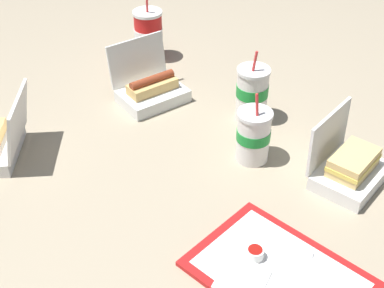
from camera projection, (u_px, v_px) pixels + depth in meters
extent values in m
plane|color=gray|center=(197.00, 164.00, 1.46)|extent=(3.20, 3.20, 0.00)
cube|color=red|center=(280.00, 275.00, 1.14)|extent=(0.39, 0.29, 0.01)
cube|color=white|center=(280.00, 273.00, 1.14)|extent=(0.35, 0.25, 0.00)
cylinder|color=white|center=(255.00, 253.00, 1.17)|extent=(0.04, 0.04, 0.02)
cylinder|color=#9E140F|center=(255.00, 250.00, 1.16)|extent=(0.03, 0.03, 0.01)
cube|color=white|center=(242.00, 278.00, 1.13)|extent=(0.12, 0.12, 0.00)
cube|color=white|center=(288.00, 249.00, 1.19)|extent=(0.11, 0.04, 0.00)
cube|color=white|center=(153.00, 96.00, 1.70)|extent=(0.19, 0.23, 0.04)
cube|color=white|center=(137.00, 60.00, 1.70)|extent=(0.09, 0.20, 0.14)
cube|color=tan|center=(152.00, 86.00, 1.67)|extent=(0.11, 0.17, 0.03)
cylinder|color=brown|center=(152.00, 80.00, 1.66)|extent=(0.07, 0.15, 0.03)
cylinder|color=yellow|center=(152.00, 77.00, 1.65)|extent=(0.04, 0.13, 0.01)
cube|color=white|center=(350.00, 176.00, 1.38)|extent=(0.15, 0.20, 0.04)
cube|color=white|center=(329.00, 136.00, 1.37)|extent=(0.02, 0.20, 0.14)
cube|color=#DBB770|center=(352.00, 167.00, 1.37)|extent=(0.09, 0.14, 0.02)
cube|color=#E5C651|center=(353.00, 162.00, 1.36)|extent=(0.09, 0.14, 0.01)
cube|color=#DBB770|center=(355.00, 157.00, 1.35)|extent=(0.09, 0.14, 0.02)
cube|color=white|center=(18.00, 121.00, 1.42)|extent=(0.16, 0.18, 0.15)
cylinder|color=white|center=(253.00, 137.00, 1.43)|extent=(0.09, 0.09, 0.14)
cylinder|color=#198C33|center=(253.00, 134.00, 1.43)|extent=(0.09, 0.09, 0.03)
cylinder|color=white|center=(255.00, 114.00, 1.39)|extent=(0.09, 0.09, 0.01)
cylinder|color=red|center=(257.00, 105.00, 1.36)|extent=(0.02, 0.01, 0.06)
cylinder|color=red|center=(149.00, 36.00, 1.90)|extent=(0.10, 0.10, 0.17)
cylinder|color=white|center=(148.00, 33.00, 1.89)|extent=(0.10, 0.10, 0.04)
cylinder|color=white|center=(147.00, 13.00, 1.85)|extent=(0.10, 0.10, 0.01)
cylinder|color=red|center=(147.00, 4.00, 1.82)|extent=(0.01, 0.01, 0.06)
cylinder|color=white|center=(252.00, 96.00, 1.59)|extent=(0.09, 0.09, 0.16)
cylinder|color=#198C33|center=(252.00, 90.00, 1.57)|extent=(0.10, 0.10, 0.04)
cylinder|color=white|center=(254.00, 71.00, 1.53)|extent=(0.10, 0.10, 0.01)
cylinder|color=red|center=(255.00, 61.00, 1.51)|extent=(0.01, 0.01, 0.06)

